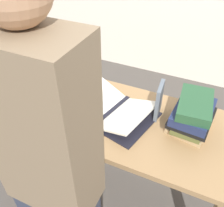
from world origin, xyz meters
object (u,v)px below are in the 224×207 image
open_book (111,109)px  pencil (101,136)px  reading_lamp (46,36)px  book_standing_upright (159,101)px  coffee_mug (83,89)px  person_reader (56,188)px  book_stack_tall (193,115)px

open_book → pencil: (0.03, -0.21, -0.02)m
reading_lamp → pencil: reading_lamp is taller
open_book → book_standing_upright: bearing=34.0°
coffee_mug → reading_lamp: bearing=175.1°
open_book → coffee_mug: 0.26m
open_book → pencil: size_ratio=3.85×
pencil → person_reader: bearing=-89.5°
coffee_mug → pencil: (0.28, -0.29, -0.04)m
open_book → coffee_mug: coffee_mug is taller
pencil → book_stack_tall: bearing=32.0°
open_book → coffee_mug: size_ratio=5.51×
reading_lamp → person_reader: (0.54, -0.73, -0.27)m
pencil → book_standing_upright: bearing=53.0°
reading_lamp → pencil: 0.72m
reading_lamp → pencil: (0.54, -0.31, -0.36)m
coffee_mug → open_book: bearing=-18.6°
coffee_mug → pencil: bearing=-46.2°
book_stack_tall → coffee_mug: book_stack_tall is taller
person_reader → book_standing_upright: bearing=-107.4°
pencil → person_reader: 0.43m
book_standing_upright → pencil: 0.40m
open_book → coffee_mug: (-0.25, 0.08, 0.02)m
book_standing_upright → coffee_mug: bearing=176.4°
open_book → pencil: 0.21m
book_stack_tall → coffee_mug: size_ratio=2.89×
person_reader → pencil: bearing=-89.5°
coffee_mug → person_reader: person_reader is taller
reading_lamp → book_standing_upright: bearing=-0.4°
open_book → reading_lamp: reading_lamp is taller
coffee_mug → person_reader: bearing=-68.3°
coffee_mug → person_reader: (0.28, -0.71, 0.05)m
reading_lamp → person_reader: 0.95m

